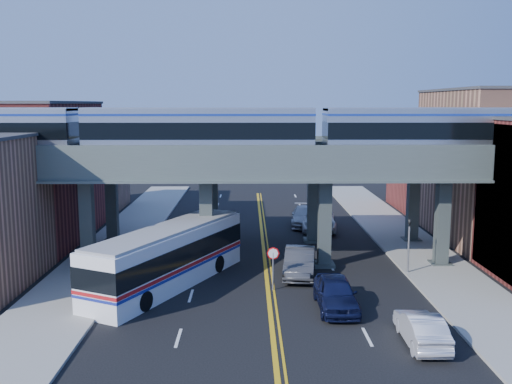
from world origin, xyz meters
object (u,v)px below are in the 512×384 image
Objects in this scene: car_parked_curb at (421,328)px; transit_train at (200,131)px; stop_sign at (273,261)px; car_lane_a at (336,293)px; transit_bus at (168,257)px; traffic_signal at (409,240)px; car_lane_c at (318,221)px; car_lane_d at (305,216)px; car_lane_b at (300,262)px.

transit_train is at bearing -48.07° from car_parked_curb.
stop_sign is 0.51× the size of car_lane_a.
transit_train is 14.13m from car_lane_a.
transit_bus is at bearing 171.10° from stop_sign.
transit_train is 11.33× the size of traffic_signal.
car_lane_c reaches higher than car_lane_d.
stop_sign is 18.63m from car_lane_d.
traffic_signal is 13.96m from car_lane_c.
transit_train is at bearing -116.29° from car_lane_d.
stop_sign reaches higher than car_lane_c.
transit_bus is 8.44m from car_lane_b.
transit_bus is 2.92× the size of car_parked_curb.
car_lane_d is (3.68, 18.24, -0.92)m from stop_sign.
traffic_signal is at bearing -55.98° from transit_bus.
car_lane_b is 11.65m from car_parked_curb.
transit_train reaches higher than transit_bus.
car_lane_b reaches higher than car_lane_a.
transit_bus reaches higher than car_lane_b.
car_lane_b reaches higher than car_lane_d.
transit_train is 17.76m from car_lane_d.
traffic_signal is 11.16m from car_parked_curb.
car_lane_b reaches higher than car_lane_c.
traffic_signal is 0.71× the size of car_lane_d.
car_lane_b is (6.51, -2.12, -8.35)m from transit_train.
car_lane_d is (0.43, 21.43, -0.04)m from car_lane_a.
transit_train reaches higher than car_parked_curb.
car_lane_a reaches higher than car_lane_d.
stop_sign is 0.49× the size of car_lane_b.
traffic_signal is 0.76× the size of car_lane_b.
car_lane_b is (8.17, 1.89, -0.88)m from transit_bus.
stop_sign is at bearing -49.31° from car_parked_curb.
stop_sign is 0.64× the size of traffic_signal.
stop_sign is (4.66, -5.00, -7.48)m from transit_train.
transit_train is at bearing 169.19° from car_lane_b.
stop_sign is at bearing -95.49° from car_lane_d.
transit_train is at bearing 171.61° from traffic_signal.
transit_train is 10.79m from car_lane_b.
car_lane_a is 19.48m from car_lane_c.
car_parked_curb is (1.82, -24.03, -0.11)m from car_lane_c.
transit_bus is at bearing -33.58° from car_parked_curb.
transit_train is 16.86m from car_lane_c.
transit_train is 15.36m from traffic_signal.
stop_sign is at bearing -72.39° from transit_bus.
traffic_signal is at bearing 8.17° from car_lane_b.
stop_sign reaches higher than car_lane_d.
car_lane_b is (-1.41, 6.07, 0.01)m from car_lane_a.
stop_sign is at bearing -115.40° from car_lane_b.
transit_train is at bearing 132.99° from stop_sign.
car_lane_a is 6.24m from car_lane_b.
car_lane_a is at bearing -44.41° from stop_sign.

